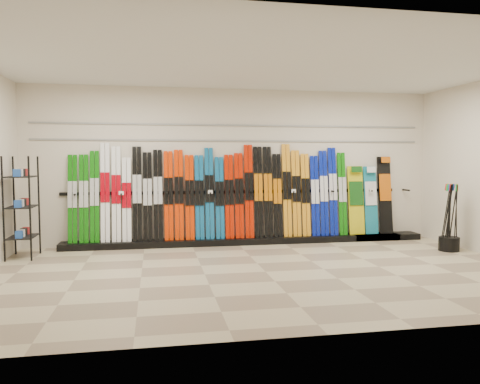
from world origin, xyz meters
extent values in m
plane|color=gray|center=(0.00, 0.00, 0.00)|extent=(8.00, 8.00, 0.00)
plane|color=beige|center=(0.00, 2.50, 1.50)|extent=(8.00, 0.00, 8.00)
plane|color=silver|center=(0.00, 0.00, 3.00)|extent=(8.00, 8.00, 0.00)
cube|color=black|center=(0.22, 2.28, 0.06)|extent=(8.00, 0.40, 0.12)
cube|color=#116B0B|center=(-3.05, 2.34, 0.92)|extent=(0.17, 0.23, 1.60)
cube|color=#116B0B|center=(-2.85, 2.34, 0.92)|extent=(0.17, 0.23, 1.61)
cube|color=#116B0B|center=(-2.66, 2.34, 0.96)|extent=(0.17, 0.24, 1.68)
cube|color=white|center=(-2.48, 2.35, 1.03)|extent=(0.17, 0.26, 1.82)
cube|color=white|center=(-2.28, 2.35, 1.00)|extent=(0.17, 0.25, 1.76)
cube|color=white|center=(-2.09, 2.33, 0.89)|extent=(0.17, 0.22, 1.55)
cube|color=black|center=(-1.90, 2.35, 1.00)|extent=(0.17, 0.25, 1.76)
cube|color=black|center=(-1.71, 2.34, 0.94)|extent=(0.17, 0.23, 1.65)
cube|color=black|center=(-1.52, 2.34, 0.97)|extent=(0.17, 0.24, 1.70)
cube|color=red|center=(-1.32, 2.34, 0.96)|extent=(0.17, 0.24, 1.67)
cube|color=red|center=(-1.13, 2.34, 0.97)|extent=(0.17, 0.24, 1.70)
cube|color=red|center=(-0.93, 2.34, 0.92)|extent=(0.17, 0.23, 1.60)
cube|color=#0E588E|center=(-0.74, 2.34, 0.92)|extent=(0.17, 0.23, 1.60)
cube|color=#0E588E|center=(-0.55, 2.34, 0.99)|extent=(0.17, 0.25, 1.74)
cube|color=#0E588E|center=(-0.35, 2.33, 0.90)|extent=(0.17, 0.22, 1.56)
cube|color=red|center=(-0.16, 2.34, 0.92)|extent=(0.17, 0.23, 1.61)
cube|color=red|center=(0.03, 2.34, 0.94)|extent=(0.17, 0.23, 1.64)
cube|color=red|center=(0.23, 2.35, 1.02)|extent=(0.17, 0.25, 1.80)
cube|color=black|center=(0.42, 2.35, 1.00)|extent=(0.17, 0.25, 1.77)
cube|color=black|center=(0.61, 2.35, 1.00)|extent=(0.17, 0.25, 1.77)
cube|color=black|center=(0.80, 2.34, 0.93)|extent=(0.17, 0.23, 1.62)
cube|color=orange|center=(0.99, 2.35, 1.03)|extent=(0.17, 0.26, 1.82)
cube|color=orange|center=(1.18, 2.34, 0.97)|extent=(0.17, 0.24, 1.70)
cube|color=orange|center=(1.38, 2.34, 0.93)|extent=(0.17, 0.23, 1.63)
cube|color=#081996|center=(1.57, 2.33, 0.91)|extent=(0.17, 0.23, 1.59)
cube|color=#081996|center=(1.76, 2.34, 0.97)|extent=(0.17, 0.24, 1.69)
cube|color=#081996|center=(1.95, 2.35, 1.00)|extent=(0.17, 0.25, 1.75)
cube|color=#116B0B|center=(2.15, 2.34, 0.95)|extent=(0.17, 0.23, 1.65)
cube|color=gold|center=(2.45, 2.35, 0.81)|extent=(0.32, 0.22, 1.38)
cube|color=#14728C|center=(2.77, 2.35, 0.80)|extent=(0.27, 0.21, 1.37)
cube|color=black|center=(3.09, 2.36, 0.90)|extent=(0.28, 0.24, 1.57)
cube|color=black|center=(-3.75, 1.70, 0.84)|extent=(0.40, 0.60, 1.69)
cylinder|color=black|center=(3.60, 0.93, 0.12)|extent=(0.36, 0.36, 0.25)
cylinder|color=black|center=(3.71, 1.01, 0.61)|extent=(0.14, 0.03, 1.18)
cylinder|color=black|center=(3.62, 1.04, 0.61)|extent=(0.16, 0.08, 1.17)
cylinder|color=black|center=(3.55, 0.90, 0.61)|extent=(0.14, 0.12, 1.17)
cylinder|color=black|center=(3.56, 0.92, 0.61)|extent=(0.11, 0.08, 1.18)
cylinder|color=black|center=(3.56, 0.88, 0.61)|extent=(0.12, 0.08, 1.18)
cylinder|color=black|center=(3.63, 0.97, 0.61)|extent=(0.10, 0.15, 1.17)
cylinder|color=black|center=(3.65, 0.93, 0.61)|extent=(0.11, 0.08, 1.18)
cylinder|color=black|center=(3.62, 0.80, 0.61)|extent=(0.08, 0.15, 1.17)
cylinder|color=black|center=(3.55, 1.00, 0.61)|extent=(0.16, 0.05, 1.17)
cylinder|color=black|center=(3.68, 0.86, 0.61)|extent=(0.15, 0.13, 1.17)
cylinder|color=black|center=(3.55, 0.90, 0.61)|extent=(0.05, 0.02, 1.18)
cylinder|color=black|center=(3.49, 0.87, 0.61)|extent=(0.12, 0.10, 1.18)
cube|color=gray|center=(0.00, 2.48, 2.00)|extent=(7.60, 0.02, 0.03)
cube|color=gray|center=(0.00, 2.48, 2.30)|extent=(7.60, 0.02, 0.03)
camera|label=1|loc=(-1.57, -6.54, 1.64)|focal=35.00mm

